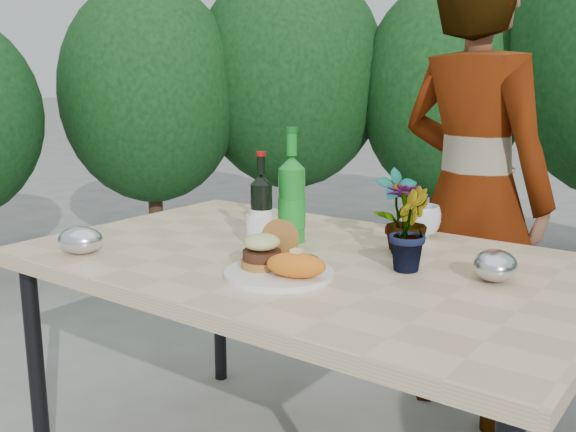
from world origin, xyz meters
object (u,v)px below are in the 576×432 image
Objects in this scene: dinner_plate at (279,273)px; wine_bottle at (261,211)px; person at (472,196)px; patio_table at (305,275)px.

dinner_plate is 0.99× the size of wine_bottle.
patio_table is at bearing 89.54° from person.
dinner_plate is 0.17× the size of person.
dinner_plate is at bearing 95.67° from person.
wine_bottle is at bearing 77.14° from person.
person is at bearing 81.76° from dinner_plate.
dinner_plate is 0.34m from wine_bottle.
person is at bearing 57.02° from wine_bottle.
person reaches higher than patio_table.
person is (0.14, 0.96, 0.08)m from dinner_plate.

